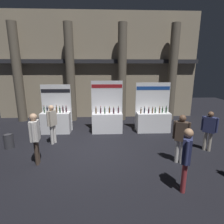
{
  "coord_description": "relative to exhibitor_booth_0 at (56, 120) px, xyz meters",
  "views": [
    {
      "loc": [
        0.45,
        -6.42,
        3.19
      ],
      "look_at": [
        0.76,
        0.63,
        1.45
      ],
      "focal_mm": 28.86,
      "sensor_mm": 36.0,
      "label": 1
    }
  ],
  "objects": [
    {
      "name": "hall_colonnade",
      "position": [
        1.96,
        2.78,
        2.53
      ],
      "size": [
        12.6,
        1.16,
        6.47
      ],
      "color": "gray",
      "rests_on": "ground_plane"
    },
    {
      "name": "ground_plane",
      "position": [
        1.96,
        -2.32,
        -0.62
      ],
      "size": [
        25.21,
        25.21,
        0.0
      ],
      "primitive_type": "plane",
      "color": "black"
    },
    {
      "name": "exhibitor_booth_0",
      "position": [
        0.0,
        0.0,
        0.0
      ],
      "size": [
        1.47,
        0.66,
        2.38
      ],
      "color": "white",
      "rests_on": "ground_plane"
    },
    {
      "name": "exhibitor_booth_2",
      "position": [
        4.89,
        -0.04,
        -0.01
      ],
      "size": [
        1.74,
        0.66,
        2.47
      ],
      "color": "white",
      "rests_on": "ground_plane"
    },
    {
      "name": "exhibitor_booth_1",
      "position": [
        2.55,
        -0.05,
        0.0
      ],
      "size": [
        1.57,
        0.66,
        2.56
      ],
      "color": "white",
      "rests_on": "ground_plane"
    },
    {
      "name": "visitor_0",
      "position": [
        0.21,
        -1.39,
        0.37
      ],
      "size": [
        0.35,
        0.49,
        1.69
      ],
      "rotation": [
        0.0,
        0.0,
        1.09
      ],
      "color": "silver",
      "rests_on": "ground_plane"
    },
    {
      "name": "visitor_5",
      "position": [
        4.95,
        -3.23,
        0.4
      ],
      "size": [
        0.49,
        0.38,
        1.71
      ],
      "rotation": [
        0.0,
        0.0,
        2.65
      ],
      "color": "silver",
      "rests_on": "ground_plane"
    },
    {
      "name": "visitor_4",
      "position": [
        6.44,
        -2.35,
        0.32
      ],
      "size": [
        0.47,
        0.43,
        1.58
      ],
      "rotation": [
        0.0,
        0.0,
        2.44
      ],
      "color": "#ADA393",
      "rests_on": "ground_plane"
    },
    {
      "name": "visitor_3",
      "position": [
        0.13,
        -3.09,
        0.44
      ],
      "size": [
        0.29,
        0.52,
        1.77
      ],
      "rotation": [
        0.0,
        0.0,
        1.69
      ],
      "color": "#47382D",
      "rests_on": "ground_plane"
    },
    {
      "name": "visitor_2",
      "position": [
        4.48,
        -4.66,
        0.41
      ],
      "size": [
        0.35,
        0.51,
        1.74
      ],
      "rotation": [
        0.0,
        0.0,
        4.29
      ],
      "color": "maroon",
      "rests_on": "ground_plane"
    },
    {
      "name": "trash_bin",
      "position": [
        -1.47,
        -1.79,
        -0.32
      ],
      "size": [
        0.37,
        0.37,
        0.61
      ],
      "color": "#38383D",
      "rests_on": "ground_plane"
    }
  ]
}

